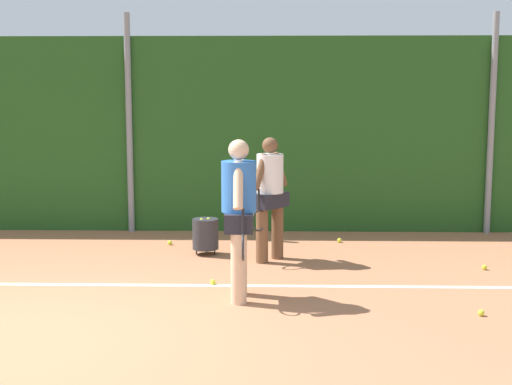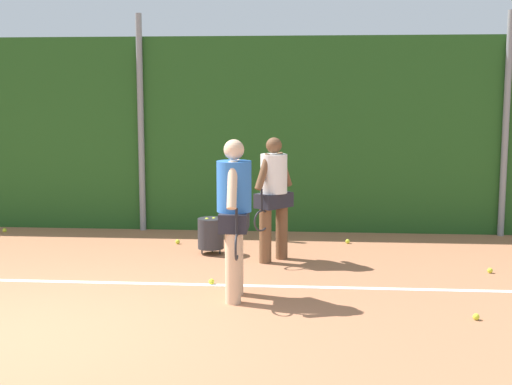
{
  "view_description": "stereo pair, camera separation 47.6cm",
  "coord_description": "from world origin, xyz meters",
  "px_view_note": "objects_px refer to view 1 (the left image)",
  "views": [
    {
      "loc": [
        2.29,
        -6.13,
        2.24
      ],
      "look_at": [
        2.08,
        2.27,
        1.04
      ],
      "focal_mm": 50.0,
      "sensor_mm": 36.0,
      "label": 1
    },
    {
      "loc": [
        2.76,
        -6.1,
        2.24
      ],
      "look_at": [
        2.08,
        2.27,
        1.04
      ],
      "focal_mm": 50.0,
      "sensor_mm": 36.0,
      "label": 2
    }
  ],
  "objects_px": {
    "player_foreground_near": "(239,211)",
    "tennis_ball_8": "(481,313)",
    "tennis_ball_1": "(339,240)",
    "tennis_ball_2": "(170,243)",
    "ball_hopper": "(205,234)",
    "player_midcourt": "(270,192)",
    "tennis_ball_3": "(484,267)",
    "tennis_ball_6": "(213,282)"
  },
  "relations": [
    {
      "from": "ball_hopper",
      "to": "tennis_ball_1",
      "type": "height_order",
      "value": "ball_hopper"
    },
    {
      "from": "tennis_ball_3",
      "to": "tennis_ball_6",
      "type": "bearing_deg",
      "value": -166.72
    },
    {
      "from": "tennis_ball_1",
      "to": "tennis_ball_2",
      "type": "bearing_deg",
      "value": -174.7
    },
    {
      "from": "player_foreground_near",
      "to": "tennis_ball_1",
      "type": "height_order",
      "value": "player_foreground_near"
    },
    {
      "from": "player_foreground_near",
      "to": "ball_hopper",
      "type": "xyz_separation_m",
      "value": [
        -0.57,
        2.12,
        -0.68
      ]
    },
    {
      "from": "player_midcourt",
      "to": "ball_hopper",
      "type": "distance_m",
      "value": 1.14
    },
    {
      "from": "player_foreground_near",
      "to": "tennis_ball_8",
      "type": "bearing_deg",
      "value": 76.25
    },
    {
      "from": "player_foreground_near",
      "to": "tennis_ball_1",
      "type": "relative_size",
      "value": 26.3
    },
    {
      "from": "tennis_ball_2",
      "to": "tennis_ball_8",
      "type": "distance_m",
      "value": 4.87
    },
    {
      "from": "ball_hopper",
      "to": "tennis_ball_2",
      "type": "xyz_separation_m",
      "value": [
        -0.58,
        0.6,
        -0.26
      ]
    },
    {
      "from": "tennis_ball_1",
      "to": "tennis_ball_2",
      "type": "height_order",
      "value": "same"
    },
    {
      "from": "player_midcourt",
      "to": "tennis_ball_2",
      "type": "relative_size",
      "value": 24.91
    },
    {
      "from": "ball_hopper",
      "to": "tennis_ball_3",
      "type": "distance_m",
      "value": 3.7
    },
    {
      "from": "player_midcourt",
      "to": "tennis_ball_6",
      "type": "bearing_deg",
      "value": 11.46
    },
    {
      "from": "tennis_ball_2",
      "to": "tennis_ball_8",
      "type": "xyz_separation_m",
      "value": [
        3.61,
        -3.26,
        0.0
      ]
    },
    {
      "from": "tennis_ball_1",
      "to": "tennis_ball_3",
      "type": "bearing_deg",
      "value": -43.61
    },
    {
      "from": "tennis_ball_2",
      "to": "player_foreground_near",
      "type": "bearing_deg",
      "value": -67.05
    },
    {
      "from": "tennis_ball_6",
      "to": "tennis_ball_3",
      "type": "bearing_deg",
      "value": 13.28
    },
    {
      "from": "player_foreground_near",
      "to": "tennis_ball_8",
      "type": "relative_size",
      "value": 26.3
    },
    {
      "from": "tennis_ball_1",
      "to": "tennis_ball_6",
      "type": "height_order",
      "value": "same"
    },
    {
      "from": "tennis_ball_8",
      "to": "player_midcourt",
      "type": "bearing_deg",
      "value": 132.64
    },
    {
      "from": "tennis_ball_1",
      "to": "tennis_ball_6",
      "type": "bearing_deg",
      "value": -125.16
    },
    {
      "from": "tennis_ball_3",
      "to": "tennis_ball_8",
      "type": "bearing_deg",
      "value": -107.16
    },
    {
      "from": "player_foreground_near",
      "to": "tennis_ball_3",
      "type": "height_order",
      "value": "player_foreground_near"
    },
    {
      "from": "ball_hopper",
      "to": "tennis_ball_6",
      "type": "xyz_separation_m",
      "value": [
        0.23,
        -1.57,
        -0.26
      ]
    },
    {
      "from": "tennis_ball_2",
      "to": "tennis_ball_8",
      "type": "bearing_deg",
      "value": -42.06
    },
    {
      "from": "player_midcourt",
      "to": "ball_hopper",
      "type": "bearing_deg",
      "value": -71.15
    },
    {
      "from": "player_midcourt",
      "to": "tennis_ball_1",
      "type": "relative_size",
      "value": 24.91
    },
    {
      "from": "ball_hopper",
      "to": "tennis_ball_2",
      "type": "distance_m",
      "value": 0.88
    },
    {
      "from": "tennis_ball_3",
      "to": "tennis_ball_8",
      "type": "distance_m",
      "value": 1.98
    },
    {
      "from": "player_foreground_near",
      "to": "ball_hopper",
      "type": "relative_size",
      "value": 3.38
    },
    {
      "from": "tennis_ball_6",
      "to": "tennis_ball_1",
      "type": "bearing_deg",
      "value": 54.84
    },
    {
      "from": "tennis_ball_3",
      "to": "tennis_ball_6",
      "type": "xyz_separation_m",
      "value": [
        -3.38,
        -0.8,
        0.0
      ]
    },
    {
      "from": "tennis_ball_3",
      "to": "tennis_ball_6",
      "type": "height_order",
      "value": "same"
    },
    {
      "from": "player_foreground_near",
      "to": "tennis_ball_8",
      "type": "distance_m",
      "value": 2.69
    },
    {
      "from": "tennis_ball_8",
      "to": "ball_hopper",
      "type": "bearing_deg",
      "value": 138.73
    },
    {
      "from": "player_foreground_near",
      "to": "tennis_ball_2",
      "type": "relative_size",
      "value": 26.3
    },
    {
      "from": "ball_hopper",
      "to": "tennis_ball_1",
      "type": "relative_size",
      "value": 7.78
    },
    {
      "from": "tennis_ball_8",
      "to": "player_foreground_near",
      "type": "bearing_deg",
      "value": 167.64
    },
    {
      "from": "player_foreground_near",
      "to": "tennis_ball_3",
      "type": "distance_m",
      "value": 3.46
    },
    {
      "from": "player_midcourt",
      "to": "tennis_ball_3",
      "type": "height_order",
      "value": "player_midcourt"
    },
    {
      "from": "player_foreground_near",
      "to": "tennis_ball_3",
      "type": "xyz_separation_m",
      "value": [
        3.04,
        1.35,
        -0.94
      ]
    }
  ]
}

